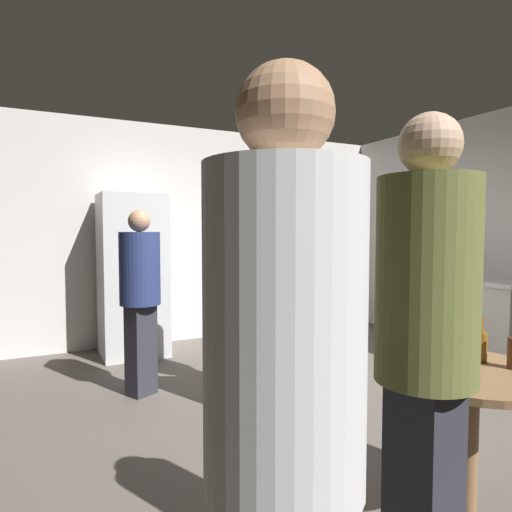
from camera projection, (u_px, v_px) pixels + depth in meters
ground_plane at (311, 415)px, 3.50m from camera, size 5.20×5.20×0.10m
wall_back at (199, 234)px, 5.77m from camera, size 5.32×0.06×2.70m
refrigerator at (133, 275)px, 4.99m from camera, size 0.70×0.68×1.80m
kitchen_counter at (452, 315)px, 5.01m from camera, size 0.64×1.79×0.90m
kettle at (464, 270)px, 4.80m from camera, size 0.24×0.17×0.18m
wine_bottle_on_counter at (450, 264)px, 5.02m from camera, size 0.08×0.08×0.31m
beer_bottle_on_counter at (427, 265)px, 5.40m from camera, size 0.06×0.06×0.23m
foreground_table at (469, 391)px, 2.14m from camera, size 0.80×0.80×0.73m
beer_bottle_amber at (481, 345)px, 2.25m from camera, size 0.06×0.06×0.23m
plastic_cup_blue at (431, 353)px, 2.22m from camera, size 0.08×0.08×0.11m
person_in_olive_shirt at (426, 332)px, 1.52m from camera, size 0.36×0.36×1.79m
person_in_white_shirt at (284, 411)px, 0.94m from camera, size 0.47×0.47×1.74m
person_in_teal_shirt at (292, 299)px, 3.20m from camera, size 0.37×0.37×1.56m
person_in_gray_shirt at (241, 272)px, 3.87m from camera, size 0.48×0.48×1.77m
person_in_navy_shirt at (140, 288)px, 3.76m from camera, size 0.46×0.46×1.57m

